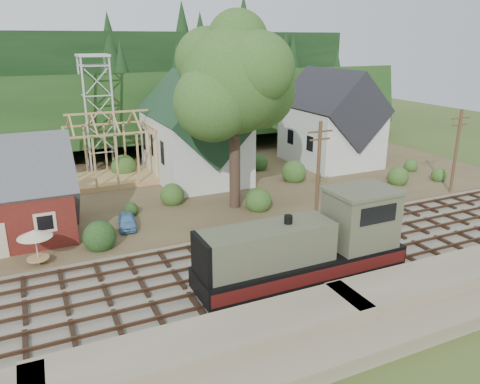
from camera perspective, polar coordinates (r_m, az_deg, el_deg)
name	(u,v)px	position (r m, az deg, el deg)	size (l,w,h in m)	color
ground	(270,263)	(30.96, 3.72, -8.59)	(140.00, 140.00, 0.00)	#384C1E
embankment	(352,333)	(24.91, 13.53, -16.39)	(64.00, 5.00, 1.60)	#7F7259
railroad_bed	(270,262)	(30.93, 3.73, -8.46)	(64.00, 11.00, 0.16)	#726B5B
village_flat	(183,186)	(46.34, -6.99, 0.74)	(64.00, 26.00, 0.30)	brown
hillside	(129,141)	(68.93, -13.33, 6.03)	(70.00, 28.00, 8.00)	#1E3F19
ridge	(109,124)	(84.40, -15.68, 8.01)	(80.00, 20.00, 12.00)	black
church	(195,131)	(47.29, -5.55, 7.43)	(8.40, 15.17, 13.00)	silver
farmhouse	(331,123)	(54.17, 11.01, 8.22)	(8.40, 10.80, 10.60)	silver
timber_frame	(111,152)	(47.95, -15.50, 4.66)	(8.20, 6.20, 6.99)	tan
lattice_tower	(95,78)	(52.82, -17.32, 13.16)	(3.20, 3.20, 12.12)	silver
big_tree	(236,88)	(37.82, -0.50, 12.55)	(10.90, 8.40, 14.70)	#38281E
telegraph_pole_near	(318,169)	(37.07, 9.52, 2.79)	(2.20, 0.28, 8.00)	#4C331E
telegraph_pole_far	(456,151)	(47.05, 24.85, 4.61)	(2.20, 0.28, 8.00)	#4C331E
locomotive	(310,246)	(28.16, 8.56, -6.52)	(12.96, 3.24, 5.15)	black
car_blue	(127,221)	(36.38, -13.62, -3.45)	(1.27, 3.15, 1.07)	#5E96C9
car_red	(353,154)	(57.22, 13.57, 4.58)	(2.22, 4.82, 1.34)	red
patio_set	(35,235)	(31.84, -23.75, -4.84)	(2.13, 2.13, 2.37)	silver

